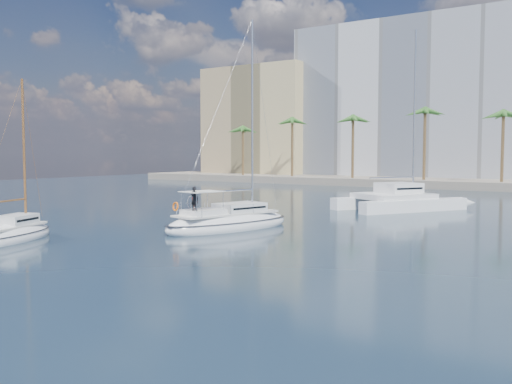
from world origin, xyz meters
The scene contains 10 objects.
ground centered at (0.00, 0.00, 0.00)m, with size 160.00×160.00×0.00m, color black.
quay centered at (0.00, 61.00, 0.60)m, with size 120.00×14.00×1.20m, color gray.
building_modern centered at (-12.00, 73.00, 14.00)m, with size 42.00×16.00×28.00m, color silver.
building_tan_left centered at (-42.00, 69.00, 11.00)m, with size 22.00×14.00×22.00m, color tan.
palm_left centered at (-34.00, 57.00, 10.28)m, with size 3.60×3.60×12.30m.
palm_centre centered at (0.00, 57.00, 10.28)m, with size 3.60×3.60×12.30m.
main_sloop centered at (-2.61, 3.42, 0.49)m, with size 5.80×10.84×15.36m.
small_sloop centered at (-10.29, -8.15, 0.40)m, with size 4.53×7.60×10.42m.
catamaran centered at (2.35, 23.03, 1.13)m, with size 10.68×12.67×16.64m.
seagull centered at (-4.50, 1.55, 1.11)m, with size 1.14×0.49×0.21m.
Camera 1 is at (20.74, -28.10, 5.34)m, focal length 40.00 mm.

